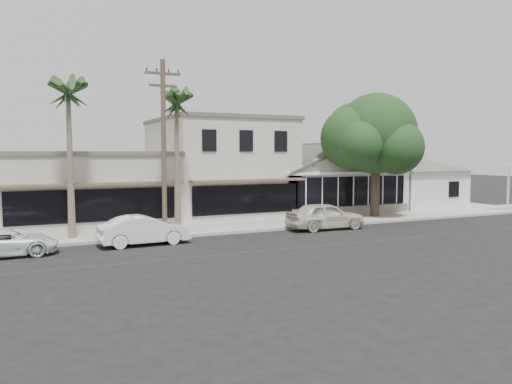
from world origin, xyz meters
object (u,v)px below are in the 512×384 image
utility_pole (164,144)px  car_0 (325,216)px  car_2 (4,242)px  car_1 (144,230)px  shade_tree (373,136)px

utility_pole → car_0: bearing=-6.0°
car_2 → utility_pole: bearing=-78.0°
car_1 → car_2: size_ratio=1.00×
utility_pole → shade_tree: bearing=7.8°
shade_tree → car_1: bearing=-167.9°
shade_tree → car_0: bearing=-152.1°
utility_pole → shade_tree: utility_pole is taller
car_2 → shade_tree: size_ratio=0.51×
car_1 → shade_tree: size_ratio=0.51×
car_0 → car_1: car_0 is taller
utility_pole → car_1: bearing=-133.8°
utility_pole → car_2: bearing=-167.2°
car_0 → shade_tree: shade_tree is taller
utility_pole → car_2: (-7.28, -1.65, -4.20)m
car_0 → shade_tree: (5.58, 2.95, 4.68)m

